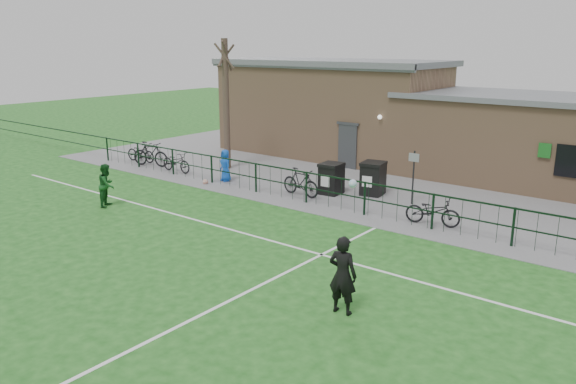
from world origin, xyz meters
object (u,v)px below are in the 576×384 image
Objects in this scene: ball_ground at (205,182)px; bicycle_d at (301,182)px; bare_tree at (226,105)px; bicycle_e at (433,211)px; bicycle_c at (176,162)px; spectator_child at (225,165)px; wheelie_bin_right at (373,179)px; outfield_player at (107,185)px; sign_post at (413,178)px; wheelie_bin_left at (331,180)px; bicycle_b at (150,154)px; bicycle_a at (141,152)px.

bicycle_d is at bearing 12.77° from ball_ground.
bare_tree is 27.20× the size of ball_ground.
bicycle_d reaches higher than bicycle_e.
bare_tree reaches higher than bicycle_c.
spectator_child is at bearing 79.49° from bicycle_e.
bare_tree is 6.53m from bicycle_d.
bicycle_e is (3.47, -2.15, -0.14)m from wheelie_bin_right.
wheelie_bin_right is 4.08m from bicycle_e.
bare_tree reaches higher than outfield_player.
outfield_player is at bearing -82.17° from bare_tree.
ball_ground is at bearing -162.50° from sign_post.
outfield_player is at bearing -95.72° from ball_ground.
bicycle_d is 8.19× the size of ball_ground.
bare_tree is 7.00m from wheelie_bin_left.
bicycle_e is at bearing 18.74° from spectator_child.
wheelie_bin_right is 0.61× the size of sign_post.
wheelie_bin_right is 0.68× the size of bicycle_e.
bicycle_c is at bearing -176.25° from wheelie_bin_left.
bicycle_e is 11.56m from outfield_player.
bicycle_b is 1.10× the size of bicycle_c.
bare_tree is at bearing 170.04° from wheelie_bin_right.
wheelie_bin_left is at bearing 32.47° from spectator_child.
bicycle_c is 7.03m from bicycle_d.
ball_ground is at bearing -166.00° from wheelie_bin_right.
wheelie_bin_right is 7.06m from ball_ground.
spectator_child is (3.02, 0.14, 0.21)m from bicycle_c.
wheelie_bin_left reaches higher than bicycle_a.
bare_tree reaches higher than bicycle_e.
wheelie_bin_left is 8.48m from outfield_player.
bicycle_c reaches higher than bicycle_e.
bare_tree is 4.36× the size of spectator_child.
bicycle_b is 8.98× the size of ball_ground.
wheelie_bin_right is at bearing 170.62° from sign_post.
bare_tree reaches higher than sign_post.
spectator_child is (-7.94, -1.68, -0.31)m from sign_post.
ball_ground is at bearing -107.37° from bicycle_a.
bicycle_e is (14.53, -0.09, -0.12)m from bicycle_b.
sign_post is (1.83, -0.30, 0.39)m from wheelie_bin_right.
bare_tree is 4.47m from bicycle_b.
sign_post reaches higher than bicycle_c.
bicycle_d is 4.01m from spectator_child.
wheelie_bin_right is 0.88× the size of spectator_child.
spectator_child reaches higher than wheelie_bin_right.
bicycle_b reaches higher than wheelie_bin_left.
outfield_player is at bearing 144.40° from bicycle_d.
sign_post reaches higher than bicycle_a.
bicycle_b is at bearing 80.12° from bicycle_e.
bicycle_c is at bearing 97.28° from bicycle_d.
sign_post is (3.18, 0.61, 0.43)m from wheelie_bin_left.
bicycle_d is (7.03, 0.20, 0.07)m from bicycle_c.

